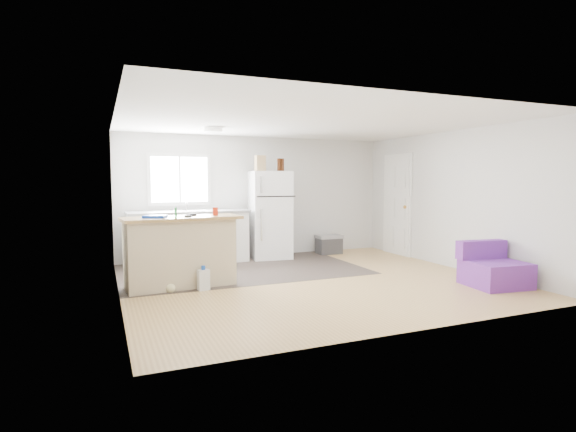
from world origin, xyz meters
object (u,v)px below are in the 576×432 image
Objects in this scene: peninsula at (181,251)px; refrigerator at (270,215)px; red_cup at (215,211)px; bottle_left at (279,165)px; blue_tray at (155,217)px; cardboard_box at (260,163)px; kitchen_cabinets at (189,237)px; cleaner_jug at (203,279)px; bottle_right at (282,165)px; purple_seat at (493,270)px; cooler at (329,244)px; mop at (173,275)px.

refrigerator reaches higher than peninsula.
bottle_left is (1.68, 1.69, 0.76)m from red_cup.
bottle_left is at bearing 34.71° from blue_tray.
cardboard_box reaches higher than red_cup.
kitchen_cabinets is 2.09m from blue_tray.
red_cup is (0.26, 0.34, 0.93)m from cleaner_jug.
bottle_right is (0.25, -0.04, 0.98)m from refrigerator.
peninsula is at bearing -137.15° from cardboard_box.
purple_seat is at bearing -52.15° from refrigerator.
bottle_left is (1.94, 2.03, 1.68)m from cleaner_jug.
bottle_right reaches higher than purple_seat.
refrigerator is at bearing -179.48° from cooler.
kitchen_cabinets is 6.37× the size of cleaner_jug.
mop is at bearing 158.96° from cleaner_jug.
red_cup is 2.50m from bottle_left.
refrigerator is 1.00m from bottle_left.
refrigerator is 4.93× the size of cleaner_jug.
cooler is (3.34, 1.74, -0.32)m from peninsula.
cooler is 1.95m from bottle_right.
peninsula is 5.69× the size of blue_tray.
blue_tray is 2.89m from cardboard_box.
mop is (-3.49, -1.98, 0.03)m from cooler.
kitchen_cabinets is 8.83× the size of bottle_right.
kitchen_cabinets reaches higher than cooler.
blue_tray is 1.00× the size of cardboard_box.
cardboard_box is (-1.53, -0.07, 1.66)m from cooler.
cooler is 3.42m from red_cup.
cleaner_jug is 1.02m from red_cup.
red_cup is at bearing -147.47° from cooler.
mop reaches higher than peninsula.
cardboard_box is at bearing -175.53° from bottle_right.
peninsula is 0.40m from mop.
purple_seat is at bearing -8.49° from mop.
peninsula is 0.63m from blue_tray.
mop is at bearing -149.47° from cooler.
cardboard_box reaches higher than mop.
cooler is at bearing -2.88° from kitchen_cabinets.
cleaner_jug is at bearing -57.18° from peninsula.
cardboard_box is (2.16, 1.74, 0.82)m from blue_tray.
refrigerator is (1.58, -0.03, 0.36)m from kitchen_cabinets.
cleaner_jug is at bearing -127.81° from red_cup.
cleaner_jug is at bearing 168.16° from purple_seat.
kitchen_cabinets is 5.14m from purple_seat.
cleaner_jug is at bearing -133.78° from bottle_left.
cleaner_jug is (-0.19, -2.11, -0.35)m from kitchen_cabinets.
purple_seat is at bearing -27.66° from cleaner_jug.
purple_seat is at bearing -74.80° from cooler.
peninsula is at bearing -142.31° from bottle_left.
cooler is 3.56m from purple_seat.
cleaner_jug is at bearing -145.13° from cooler.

